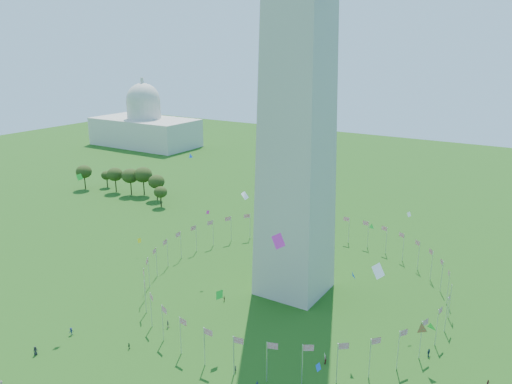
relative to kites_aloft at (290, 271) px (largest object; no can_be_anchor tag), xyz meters
The scene contains 4 objects.
flag_ring 35.97m from the kites_aloft, 115.75° to the left, with size 80.24×80.24×9.00m.
capitol_building 250.73m from the kites_aloft, 140.67° to the left, with size 70.00×35.00×46.00m, color beige, non-canonical shape.
kites_aloft is the anchor object (origin of this frame).
tree_line_west 139.29m from the kites_aloft, 149.56° to the left, with size 54.75×15.57×12.62m.
Camera 1 is at (56.77, -60.98, 64.81)m, focal length 35.00 mm.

